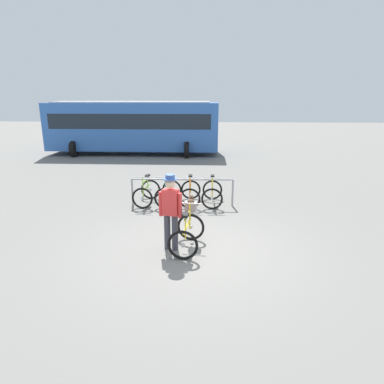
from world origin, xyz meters
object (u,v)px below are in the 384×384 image
object	(u,v)px
person_with_featured_bike	(171,209)
bus_distant	(134,125)
racked_bike_orange	(190,193)
racked_bike_yellow	(212,193)
racked_bike_lime	(147,193)
featured_bicycle	(188,227)
racked_bike_teal	(168,193)

from	to	relation	value
person_with_featured_bike	bus_distant	distance (m)	13.57
racked_bike_orange	racked_bike_yellow	world-z (taller)	same
racked_bike_lime	featured_bicycle	xyz separation A→B (m)	(1.52, -3.15, 0.12)
featured_bicycle	racked_bike_lime	bearing A→B (deg)	115.79
racked_bike_teal	racked_bike_yellow	size ratio (longest dim) A/B	1.04
racked_bike_teal	racked_bike_lime	bearing A→B (deg)	-178.82
racked_bike_yellow	bus_distant	bearing A→B (deg)	115.47
person_with_featured_bike	bus_distant	xyz separation A→B (m)	(-3.68, 13.04, 0.79)
racked_bike_orange	bus_distant	xyz separation A→B (m)	(-3.92, 9.72, 1.37)
featured_bicycle	bus_distant	world-z (taller)	bus_distant
racked_bike_lime	racked_bike_yellow	world-z (taller)	same
racked_bike_orange	person_with_featured_bike	world-z (taller)	person_with_featured_bike
featured_bicycle	person_with_featured_bike	bearing A→B (deg)	-159.70
racked_bike_orange	racked_bike_yellow	bearing A→B (deg)	1.18
racked_bike_lime	racked_bike_orange	bearing A→B (deg)	1.18
racked_bike_yellow	bus_distant	xyz separation A→B (m)	(-4.62, 9.71, 1.37)
racked_bike_lime	person_with_featured_bike	world-z (taller)	person_with_featured_bike
racked_bike_lime	racked_bike_yellow	distance (m)	2.10
racked_bike_orange	racked_bike_yellow	size ratio (longest dim) A/B	0.98
racked_bike_yellow	person_with_featured_bike	xyz separation A→B (m)	(-0.94, -3.33, 0.58)
person_with_featured_bike	featured_bicycle	bearing A→B (deg)	20.30
featured_bicycle	bus_distant	distance (m)	13.58
racked_bike_yellow	bus_distant	world-z (taller)	bus_distant
racked_bike_orange	featured_bicycle	bearing A→B (deg)	-87.76
racked_bike_lime	racked_bike_orange	distance (m)	1.40
racked_bike_teal	featured_bicycle	xyz separation A→B (m)	(0.82, -3.17, 0.12)
racked_bike_orange	racked_bike_yellow	distance (m)	0.70
racked_bike_lime	racked_bike_orange	xyz separation A→B (m)	(1.40, 0.03, 0.00)
racked_bike_yellow	featured_bicycle	size ratio (longest dim) A/B	0.91
person_with_featured_bike	bus_distant	bearing A→B (deg)	105.76
racked_bike_lime	featured_bicycle	size ratio (longest dim) A/B	0.94
racked_bike_orange	bus_distant	size ratio (longest dim) A/B	0.11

